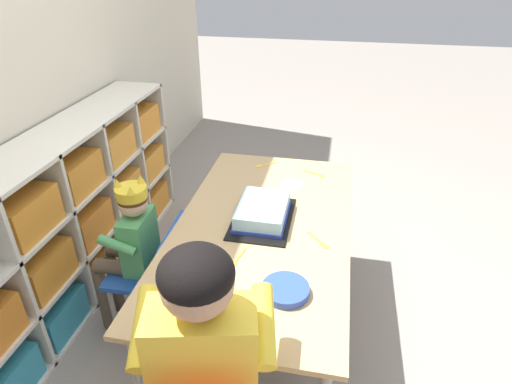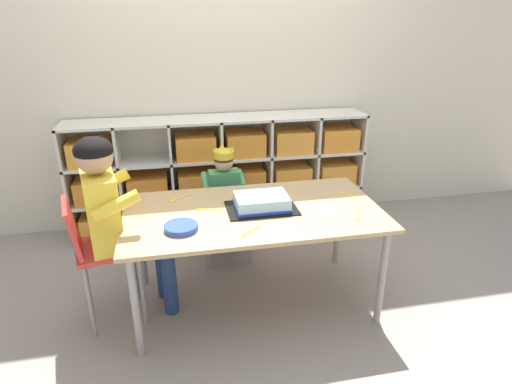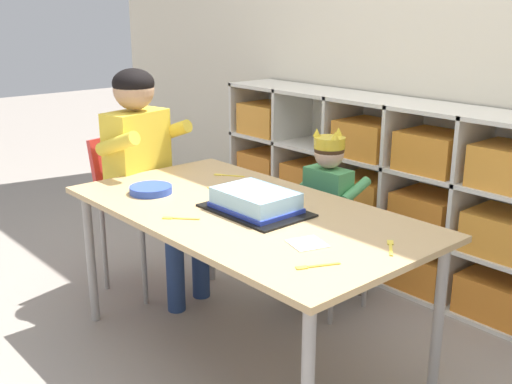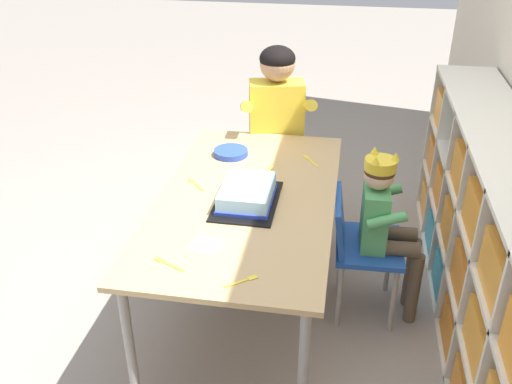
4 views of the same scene
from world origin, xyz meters
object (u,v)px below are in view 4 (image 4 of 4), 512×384
at_px(activity_table, 247,206).
at_px(paper_plate_stack, 231,152).
at_px(fork_at_table_front_edge, 167,263).
at_px(fork_scattered_mid_table, 195,184).
at_px(fork_by_napkin, 268,171).
at_px(child_with_crown, 385,216).
at_px(fork_near_cake_tray, 310,160).
at_px(birthday_cake_on_tray, 247,195).
at_px(adult_helper_seated, 277,122).
at_px(classroom_chair_blue, 359,242).
at_px(classroom_chair_adult_side, 275,148).
at_px(fork_near_child_seat, 243,281).

xyz_separation_m(activity_table, paper_plate_stack, (-0.41, -0.16, 0.07)).
bearing_deg(fork_at_table_front_edge, fork_scattered_mid_table, 121.34).
bearing_deg(fork_by_napkin, child_with_crown, 86.05).
xyz_separation_m(fork_scattered_mid_table, fork_near_cake_tray, (-0.34, 0.50, 0.00)).
xyz_separation_m(activity_table, birthday_cake_on_tray, (0.05, 0.01, 0.09)).
xyz_separation_m(child_with_crown, adult_helper_seated, (-0.66, -0.58, 0.16)).
bearing_deg(activity_table, fork_by_napkin, 167.58).
distance_m(child_with_crown, fork_at_table_front_edge, 1.04).
xyz_separation_m(classroom_chair_blue, fork_at_table_front_edge, (0.64, -0.70, 0.25)).
bearing_deg(child_with_crown, birthday_cake_on_tray, 101.34).
bearing_deg(child_with_crown, classroom_chair_blue, 89.81).
height_order(adult_helper_seated, fork_near_cake_tray, adult_helper_seated).
relative_size(birthday_cake_on_tray, fork_at_table_front_edge, 3.01).
distance_m(classroom_chair_adult_side, fork_near_cake_tray, 0.53).
bearing_deg(birthday_cake_on_tray, fork_near_cake_tray, 153.21).
bearing_deg(child_with_crown, paper_plate_stack, 65.75).
xyz_separation_m(adult_helper_seated, fork_at_table_front_edge, (1.30, -0.23, -0.06)).
bearing_deg(child_with_crown, classroom_chair_adult_side, 36.32).
relative_size(activity_table, fork_at_table_front_edge, 10.97).
bearing_deg(fork_by_napkin, adult_helper_seated, -164.86).
relative_size(birthday_cake_on_tray, fork_by_napkin, 2.81).
distance_m(fork_scattered_mid_table, fork_by_napkin, 0.36).
bearing_deg(activity_table, fork_scattered_mid_table, -105.28).
bearing_deg(paper_plate_stack, adult_helper_seated, 150.37).
distance_m(classroom_chair_blue, birthday_cake_on_tray, 0.59).
bearing_deg(activity_table, fork_at_table_front_edge, -19.31).
distance_m(child_with_crown, fork_near_child_seat, 0.87).
height_order(fork_scattered_mid_table, fork_by_napkin, same).
bearing_deg(adult_helper_seated, fork_near_cake_tray, -70.39).
bearing_deg(fork_at_table_front_edge, fork_near_child_seat, 14.96).
relative_size(adult_helper_seated, paper_plate_stack, 6.26).
bearing_deg(classroom_chair_adult_side, fork_at_table_front_edge, -110.77).
height_order(classroom_chair_blue, child_with_crown, child_with_crown).
bearing_deg(classroom_chair_adult_side, fork_scattered_mid_table, -121.06).
relative_size(activity_table, classroom_chair_adult_side, 1.90).
xyz_separation_m(activity_table, fork_by_napkin, (-0.26, 0.06, 0.05)).
bearing_deg(fork_scattered_mid_table, child_with_crown, 49.69).
xyz_separation_m(classroom_chair_blue, paper_plate_stack, (-0.32, -0.67, 0.26)).
distance_m(paper_plate_stack, fork_at_table_front_edge, 0.96).
xyz_separation_m(activity_table, classroom_chair_blue, (-0.09, 0.51, -0.20)).
bearing_deg(fork_by_napkin, paper_plate_stack, -113.22).
height_order(child_with_crown, classroom_chair_adult_side, child_with_crown).
bearing_deg(fork_near_child_seat, fork_at_table_front_edge, -49.13).
relative_size(activity_table, fork_near_child_seat, 13.06).
height_order(adult_helper_seated, birthday_cake_on_tray, adult_helper_seated).
xyz_separation_m(child_with_crown, fork_near_child_seat, (0.70, -0.51, 0.10)).
distance_m(birthday_cake_on_tray, fork_near_child_seat, 0.56).
distance_m(classroom_chair_adult_side, fork_near_child_seat, 1.48).
distance_m(classroom_chair_adult_side, birthday_cake_on_tray, 0.93).
xyz_separation_m(child_with_crown, classroom_chair_adult_side, (-0.77, -0.61, -0.05)).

